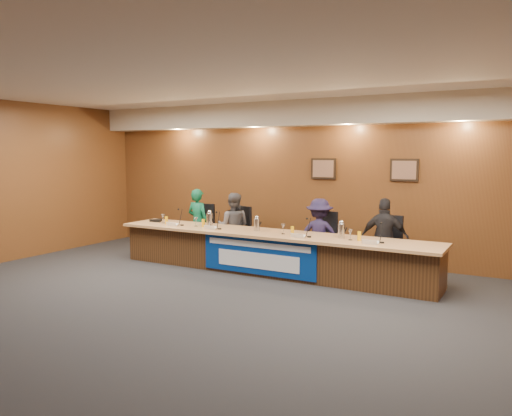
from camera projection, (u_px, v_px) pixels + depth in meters
The scene contains 40 objects.
floor at pixel (188, 308), 6.98m from camera, with size 10.00×10.00×0.00m, color black.
ceiling at pixel (185, 75), 6.63m from camera, with size 10.00×8.00×0.04m, color silver.
wall_back at pixel (306, 180), 10.27m from camera, with size 10.00×0.04×3.20m, color #5C3418.
soffit at pixel (301, 113), 9.90m from camera, with size 10.00×0.50×0.50m, color beige.
dais_body at pixel (269, 254), 9.02m from camera, with size 6.00×0.80×0.70m, color #3F2613.
dais_top at pixel (268, 234), 8.94m from camera, with size 6.10×0.95×0.05m, color tan.
banner at pixel (258, 256), 8.66m from camera, with size 2.20×0.02×0.65m, color navy.
banner_text_upper at pixel (257, 245), 8.63m from camera, with size 2.00×0.01×0.10m, color silver.
banner_text_lower at pixel (257, 261), 8.66m from camera, with size 1.60×0.01×0.28m, color silver.
wall_photo_left at pixel (324, 169), 10.02m from camera, with size 0.52×0.04×0.42m, color black.
wall_photo_right at pixel (404, 170), 9.23m from camera, with size 0.52×0.04×0.42m, color black.
panelist_a at pixel (198, 222), 10.50m from camera, with size 0.52×0.34×1.42m, color #0A4E33.
panelist_b at pixel (233, 227), 10.07m from camera, with size 0.67×0.52×1.37m, color #49484D.
panelist_c at pixel (319, 235), 9.16m from camera, with size 0.86×0.50×1.34m, color #1B1533.
panelist_d at pixel (385, 239), 8.57m from camera, with size 0.82×0.34×1.40m, color black.
office_chair_a at pixel (201, 232), 10.61m from camera, with size 0.48×0.48×0.08m, color black.
office_chair_b at pixel (236, 236), 10.18m from camera, with size 0.48×0.48×0.08m, color black.
office_chair_c at pixel (321, 244), 9.27m from camera, with size 0.48×0.48×0.08m, color black.
office_chair_d at pixel (386, 250), 8.68m from camera, with size 0.48×0.48×0.08m, color black.
nameplate_a at pixel (171, 224), 9.71m from camera, with size 0.24×0.06×0.09m, color white.
microphone_a at pixel (182, 225), 9.75m from camera, with size 0.07×0.07×0.02m, color black.
juice_glass_a at pixel (166, 220), 9.98m from camera, with size 0.06×0.06×0.15m, color #F7AF0C.
water_glass_a at pixel (163, 219), 10.09m from camera, with size 0.08×0.08×0.18m, color silver.
nameplate_b at pixel (209, 227), 9.28m from camera, with size 0.24×0.06×0.09m, color white.
microphone_b at pixel (220, 229), 9.28m from camera, with size 0.07×0.07×0.02m, color black.
juice_glass_b at pixel (203, 223), 9.57m from camera, with size 0.06×0.06×0.15m, color #F7AF0C.
water_glass_b at pixel (196, 222), 9.64m from camera, with size 0.08×0.08×0.18m, color silver.
nameplate_c at pixel (297, 235), 8.34m from camera, with size 0.24×0.06×0.09m, color white.
microphone_c at pixel (309, 237), 8.39m from camera, with size 0.07×0.07×0.02m, color black.
juice_glass_c at pixel (292, 231), 8.64m from camera, with size 0.06×0.06×0.15m, color #F7AF0C.
water_glass_c at pixel (283, 229), 8.72m from camera, with size 0.08×0.08×0.18m, color silver.
nameplate_d at pixel (369, 242), 7.73m from camera, with size 0.24×0.06×0.09m, color white.
microphone_d at pixel (382, 243), 7.85m from camera, with size 0.07×0.07×0.02m, color black.
juice_glass_d at pixel (359, 236), 8.07m from camera, with size 0.06×0.06×0.15m, color #F7AF0C.
water_glass_d at pixel (350, 235), 8.10m from camera, with size 0.08×0.08×0.18m, color silver.
carafe_left at pixel (210, 220), 9.55m from camera, with size 0.13×0.13×0.26m, color silver.
carafe_mid at pixel (257, 225), 9.08m from camera, with size 0.11×0.11×0.22m, color silver.
carafe_right at pixel (341, 231), 8.31m from camera, with size 0.12×0.12×0.24m, color silver.
speakerphone at pixel (157, 220), 10.30m from camera, with size 0.32×0.32×0.05m, color black.
paper_stack at pixel (372, 242), 7.93m from camera, with size 0.22×0.30×0.01m, color white.
Camera 1 is at (4.17, -5.44, 2.16)m, focal length 35.00 mm.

